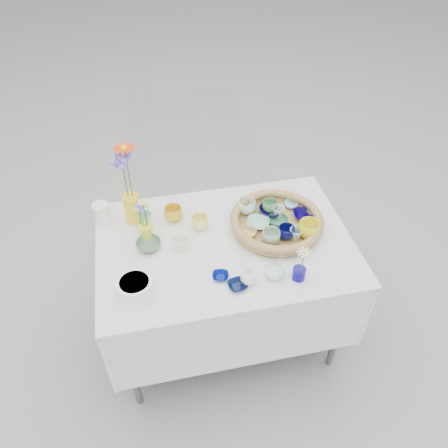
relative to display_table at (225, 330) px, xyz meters
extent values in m
plane|color=gray|center=(0.00, 0.00, 0.00)|extent=(80.00, 80.00, 0.00)
imported|color=#110C40|center=(0.28, 0.14, 0.80)|extent=(0.16, 0.16, 0.04)
imported|color=#07003D|center=(0.44, 0.08, 0.80)|extent=(0.12, 0.12, 0.03)
imported|color=yellow|center=(0.41, -0.06, 0.83)|extent=(0.13, 0.13, 0.09)
imported|color=#327B57|center=(0.29, 0.06, 0.80)|extent=(0.10, 0.10, 0.03)
imported|color=#93B594|center=(0.22, -0.06, 0.82)|extent=(0.12, 0.12, 0.07)
imported|color=#8CC7AC|center=(0.19, 0.07, 0.80)|extent=(0.15, 0.15, 0.03)
imported|color=silver|center=(0.16, 0.18, 0.82)|extent=(0.11, 0.11, 0.08)
imported|color=white|center=(0.31, 0.11, 0.81)|extent=(0.08, 0.08, 0.06)
imported|color=#7BCAF6|center=(0.40, 0.18, 0.79)|extent=(0.10, 0.10, 0.02)
imported|color=#090B4E|center=(0.30, -0.05, 0.82)|extent=(0.10, 0.10, 0.07)
imported|color=#E0AD5B|center=(0.12, 0.01, 0.80)|extent=(0.10, 0.10, 0.03)
imported|color=#A3D7CC|center=(0.34, -0.06, 0.81)|extent=(0.09, 0.09, 0.06)
imported|color=#53975C|center=(0.28, 0.16, 0.82)|extent=(0.09, 0.09, 0.07)
imported|color=gold|center=(-0.23, 0.23, 0.80)|extent=(0.13, 0.13, 0.08)
imported|color=#FFEA74|center=(-0.10, 0.13, 0.80)|extent=(0.11, 0.11, 0.07)
imported|color=#4C7B53|center=(-0.37, 0.04, 0.78)|extent=(0.15, 0.15, 0.04)
imported|color=white|center=(-0.21, 0.00, 0.80)|extent=(0.10, 0.10, 0.07)
imported|color=#010D65|center=(-0.07, -0.22, 0.77)|extent=(0.09, 0.09, 0.02)
imported|color=#ACD0CB|center=(-0.37, 0.22, 0.80)|extent=(0.10, 0.10, 0.07)
imported|color=black|center=(0.00, -0.29, 0.78)|extent=(0.10, 0.10, 0.02)
imported|color=silver|center=(0.17, -0.26, 0.81)|extent=(0.09, 0.09, 0.09)
cylinder|color=#060270|center=(0.28, -0.30, 0.80)|extent=(0.07, 0.07, 0.06)
cylinder|color=yellow|center=(-0.43, 0.26, 0.84)|extent=(0.10, 0.10, 0.16)
cylinder|color=yellow|center=(-0.38, 0.12, 0.80)|extent=(0.08, 0.08, 0.07)
camera|label=1|loc=(-0.33, -1.51, 2.29)|focal=35.00mm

